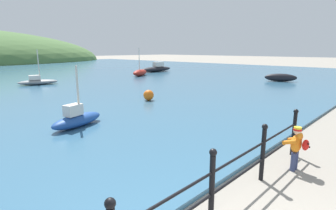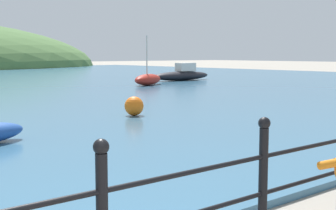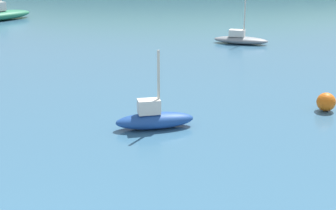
% 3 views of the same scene
% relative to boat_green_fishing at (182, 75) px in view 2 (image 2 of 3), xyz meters
% --- Properties ---
extents(boat_green_fishing, '(4.79, 1.33, 1.14)m').
position_rel_boat_green_fishing_xyz_m(boat_green_fishing, '(0.00, 0.00, 0.00)').
color(boat_green_fishing, black).
rests_on(boat_green_fishing, water).
extents(boat_twin_mast, '(2.75, 1.97, 2.72)m').
position_rel_boat_green_fishing_xyz_m(boat_twin_mast, '(-4.50, -2.29, -0.05)').
color(boat_twin_mast, maroon).
rests_on(boat_twin_mast, water).
extents(mooring_buoy, '(0.54, 0.54, 0.54)m').
position_rel_boat_green_fishing_xyz_m(mooring_buoy, '(-12.57, -12.39, -0.10)').
color(mooring_buoy, orange).
rests_on(mooring_buoy, water).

